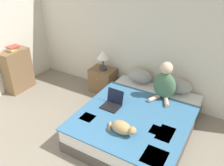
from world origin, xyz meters
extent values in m
cube|color=beige|center=(0.00, 3.61, 1.27)|extent=(6.01, 0.05, 2.55)
cube|color=#4C4742|center=(0.48, 2.51, 0.09)|extent=(1.66, 2.06, 0.19)
cube|color=silver|center=(0.48, 2.51, 0.30)|extent=(1.64, 2.03, 0.22)
cube|color=teal|center=(0.48, 2.30, 0.42)|extent=(1.71, 1.65, 0.02)
cube|color=#5B9384|center=(0.94, 2.21, 0.43)|extent=(0.24, 0.21, 0.01)
cube|color=#5B9384|center=(1.05, 2.21, 0.43)|extent=(0.22, 0.35, 0.01)
cube|color=#5B9384|center=(1.07, 1.72, 0.43)|extent=(0.30, 0.33, 0.01)
cube|color=#5B9384|center=(-0.13, 1.95, 0.43)|extent=(0.21, 0.20, 0.01)
ellipsoid|color=gray|center=(0.11, 3.37, 0.57)|extent=(0.51, 0.28, 0.29)
ellipsoid|color=gray|center=(0.86, 3.37, 0.57)|extent=(0.51, 0.28, 0.29)
ellipsoid|color=#476B4C|center=(0.70, 3.08, 0.68)|extent=(0.39, 0.22, 0.49)
sphere|color=#DBB293|center=(0.70, 3.08, 1.01)|extent=(0.21, 0.21, 0.21)
cylinder|color=#DBB293|center=(0.59, 2.94, 0.47)|extent=(0.18, 0.28, 0.07)
cylinder|color=#DBB293|center=(0.81, 2.94, 0.47)|extent=(0.18, 0.28, 0.07)
ellipsoid|color=tan|center=(0.50, 1.90, 0.53)|extent=(0.32, 0.22, 0.19)
sphere|color=tan|center=(0.67, 1.89, 0.55)|extent=(0.12, 0.12, 0.12)
cone|color=tan|center=(0.67, 1.92, 0.60)|extent=(0.05, 0.05, 0.05)
cone|color=tan|center=(0.67, 1.85, 0.60)|extent=(0.05, 0.05, 0.05)
cylinder|color=tan|center=(0.30, 1.91, 0.45)|extent=(0.11, 0.17, 0.04)
cube|color=black|center=(0.05, 2.36, 0.44)|extent=(0.30, 0.25, 0.02)
cube|color=black|center=(0.05, 2.51, 0.57)|extent=(0.30, 0.07, 0.24)
cube|color=brown|center=(-0.73, 3.34, 0.26)|extent=(0.51, 0.38, 0.52)
sphere|color=tan|center=(-0.73, 3.14, 0.38)|extent=(0.03, 0.03, 0.03)
cylinder|color=#38383D|center=(-0.70, 3.32, 0.55)|extent=(0.16, 0.16, 0.06)
cylinder|color=#38383D|center=(-0.70, 3.32, 0.68)|extent=(0.02, 0.02, 0.19)
cone|color=white|center=(-0.70, 3.32, 0.86)|extent=(0.25, 0.25, 0.17)
cube|color=brown|center=(-2.34, 2.49, 0.45)|extent=(0.28, 0.60, 0.91)
cube|color=gold|center=(-2.34, 2.48, 0.92)|extent=(0.18, 0.23, 0.03)
cube|color=beige|center=(-2.34, 2.50, 0.96)|extent=(0.15, 0.23, 0.04)
cube|color=#B24238|center=(-2.33, 2.50, 0.99)|extent=(0.20, 0.25, 0.03)
camera|label=1|loc=(1.69, -0.41, 2.74)|focal=38.00mm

